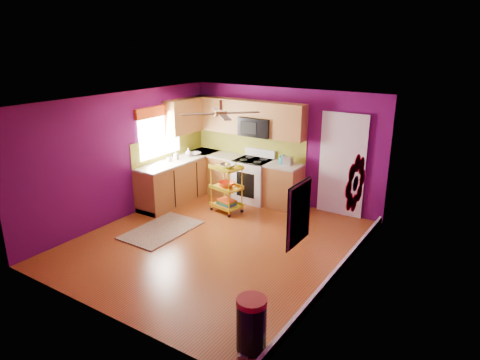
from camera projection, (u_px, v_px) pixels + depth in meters
The scene contains 18 objects.
ground at pixel (216, 242), 7.63m from camera, with size 5.00×5.00×0.00m, color maroon.
room_envelope at pixel (216, 154), 7.10m from camera, with size 4.54×5.04×2.52m.
lower_cabinets at pixel (215, 180), 9.63m from camera, with size 2.81×2.31×0.94m.
electric_range at pixel (253, 180), 9.49m from camera, with size 0.76×0.66×1.13m.
upper_cabinetry at pixel (227, 118), 9.44m from camera, with size 2.80×2.30×1.26m.
left_window at pixel (159, 124), 9.07m from camera, with size 0.08×1.35×1.08m.
panel_door at pixel (342, 166), 8.57m from camera, with size 0.95×0.11×2.15m.
right_wall_art at pixel (333, 195), 5.75m from camera, with size 0.04×2.74×1.04m.
ceiling_fan at pixel (221, 113), 7.07m from camera, with size 1.01×1.01×0.26m.
shag_rug at pixel (162, 230), 8.09m from camera, with size 0.91×1.49×0.02m, color #311B10.
rolling_cart at pixel (227, 186), 8.82m from camera, with size 0.68×0.55×1.09m.
trash_can at pixel (251, 324), 4.90m from camera, with size 0.45×0.45×0.67m.
teal_kettle at pixel (283, 160), 9.03m from camera, with size 0.18×0.18×0.21m.
toaster at pixel (287, 160), 8.96m from camera, with size 0.22×0.15×0.18m, color beige.
soap_bottle_a at pixel (176, 155), 9.36m from camera, with size 0.09×0.09×0.20m, color #EA3F72.
soap_bottle_b at pixel (188, 152), 9.62m from camera, with size 0.15×0.15×0.19m, color white.
counter_dish at pixel (195, 154), 9.74m from camera, with size 0.24×0.24×0.06m, color white.
counter_cup at pixel (169, 159), 9.21m from camera, with size 0.12×0.12×0.09m, color white.
Camera 1 is at (4.12, -5.55, 3.44)m, focal length 32.00 mm.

